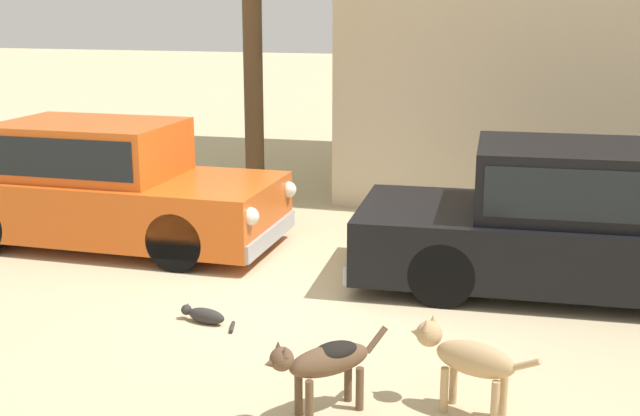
# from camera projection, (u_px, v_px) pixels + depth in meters

# --- Properties ---
(ground_plane) EXTENTS (80.00, 80.00, 0.00)m
(ground_plane) POSITION_uv_depth(u_px,v_px,m) (301.00, 297.00, 8.24)
(ground_plane) COLOR tan
(parked_sedan_nearest) EXTENTS (4.36, 1.76, 1.51)m
(parked_sedan_nearest) POSITION_uv_depth(u_px,v_px,m) (102.00, 184.00, 9.96)
(parked_sedan_nearest) COLOR #D15619
(parked_sedan_nearest) RESTS_ON ground_plane
(parked_sedan_second) EXTENTS (4.90, 2.12, 1.52)m
(parked_sedan_second) POSITION_uv_depth(u_px,v_px,m) (584.00, 220.00, 8.32)
(parked_sedan_second) COLOR black
(parked_sedan_second) RESTS_ON ground_plane
(stray_dog_spotted) EXTENTS (0.98, 0.40, 0.67)m
(stray_dog_spotted) POSITION_uv_depth(u_px,v_px,m) (466.00, 357.00, 5.83)
(stray_dog_spotted) COLOR tan
(stray_dog_spotted) RESTS_ON ground_plane
(stray_dog_tan) EXTENTS (0.76, 0.79, 0.62)m
(stray_dog_tan) POSITION_uv_depth(u_px,v_px,m) (325.00, 361.00, 5.81)
(stray_dog_tan) COLOR brown
(stray_dog_tan) RESTS_ON ground_plane
(stray_cat) EXTENTS (0.61, 0.29, 0.15)m
(stray_cat) POSITION_uv_depth(u_px,v_px,m) (205.00, 315.00, 7.57)
(stray_cat) COLOR #2D2B28
(stray_cat) RESTS_ON ground_plane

